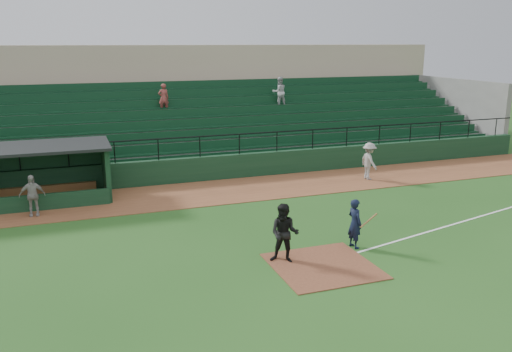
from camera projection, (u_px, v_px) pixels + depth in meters
name	position (u px, v px, depth m)	size (l,w,h in m)	color
ground	(309.00, 254.00, 17.03)	(90.00, 90.00, 0.00)	#214E19
warning_track	(234.00, 190.00, 24.33)	(40.00, 4.00, 0.03)	brown
home_plate_dirt	(323.00, 266.00, 16.12)	(3.00, 3.00, 0.03)	brown
foul_line	(482.00, 216.00, 20.76)	(18.00, 0.09, 0.01)	white
stadium_structure	(190.00, 117.00, 31.48)	(38.00, 13.08, 6.40)	#10321B
dugout	(0.00, 172.00, 22.22)	(8.90, 3.20, 2.42)	#10321B
batter_at_plate	(355.00, 223.00, 17.43)	(1.04, 0.70, 1.66)	black
umpire	(285.00, 234.00, 16.22)	(0.91, 0.71, 1.87)	black
runner	(369.00, 161.00, 26.01)	(1.18, 0.68, 1.82)	#99948F
dugout_player_a	(32.00, 195.00, 20.54)	(0.95, 0.40, 1.63)	#99948F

